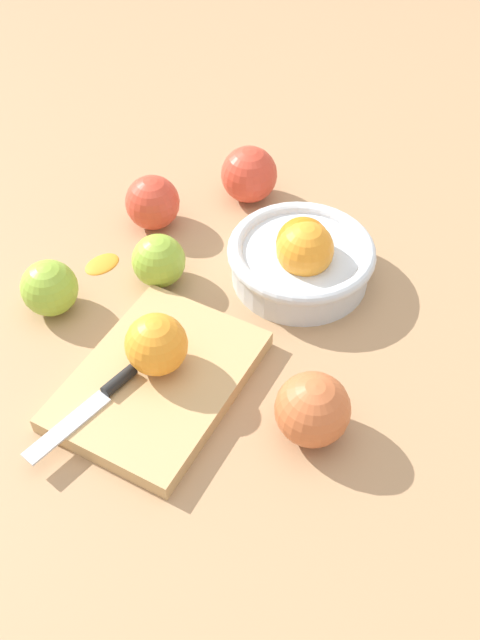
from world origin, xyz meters
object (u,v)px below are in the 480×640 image
(apple_mid_left, at_px, (249,174))
(bowl, at_px, (301,257))
(apple_front_right, at_px, (49,288))
(knife, at_px, (97,400))
(apple_front_left, at_px, (153,202))
(orange_on_board, at_px, (156,344))
(apple_back_right, at_px, (313,409))
(cutting_board, at_px, (159,380))
(apple_front_center, at_px, (159,261))

(apple_mid_left, bearing_deg, bowl, 42.61)
(apple_front_right, bearing_deg, apple_mid_left, 154.32)
(knife, height_order, apple_front_left, apple_front_left)
(bowl, bearing_deg, apple_mid_left, -137.39)
(bowl, relative_size, knife, 1.28)
(orange_on_board, bearing_deg, bowl, 155.57)
(apple_back_right, distance_m, apple_front_right, 0.37)
(cutting_board, xyz_separation_m, orange_on_board, (-0.01, -0.00, 0.05))
(cutting_board, bearing_deg, knife, -36.21)
(bowl, xyz_separation_m, apple_front_center, (0.07, -0.17, -0.00))
(apple_mid_left, xyz_separation_m, apple_front_right, (0.31, -0.15, -0.01))
(cutting_board, bearing_deg, orange_on_board, -159.70)
(knife, bearing_deg, apple_front_center, -171.47)
(apple_front_right, bearing_deg, knife, 48.14)
(orange_on_board, distance_m, knife, 0.09)
(knife, height_order, apple_mid_left, apple_mid_left)
(apple_front_center, distance_m, apple_front_right, 0.14)
(bowl, relative_size, cutting_board, 0.81)
(cutting_board, height_order, apple_front_center, apple_front_center)
(orange_on_board, xyz_separation_m, apple_front_right, (-0.05, -0.18, -0.02))
(bowl, xyz_separation_m, apple_back_right, (0.23, 0.09, 0.00))
(cutting_board, bearing_deg, apple_front_left, -152.43)
(bowl, bearing_deg, cutting_board, -22.15)
(apple_back_right, bearing_deg, bowl, -158.71)
(cutting_board, height_order, apple_front_right, apple_front_right)
(apple_front_left, height_order, apple_back_right, apple_back_right)
(bowl, xyz_separation_m, cutting_board, (0.23, -0.10, -0.03))
(bowl, xyz_separation_m, apple_front_left, (-0.03, -0.23, -0.00))
(cutting_board, xyz_separation_m, apple_front_right, (-0.06, -0.18, 0.03))
(apple_front_left, bearing_deg, knife, 16.11)
(apple_front_center, relative_size, apple_mid_left, 0.85)
(cutting_board, distance_m, apple_front_center, 0.18)
(bowl, xyz_separation_m, apple_front_right, (0.17, -0.28, -0.00))
(apple_front_left, distance_m, apple_back_right, 0.41)
(apple_front_left, xyz_separation_m, apple_front_right, (0.20, -0.04, -0.00))
(cutting_board, relative_size, apple_mid_left, 2.90)
(knife, relative_size, apple_back_right, 1.83)
(orange_on_board, xyz_separation_m, apple_front_center, (-0.15, -0.07, -0.02))
(orange_on_board, bearing_deg, apple_mid_left, -175.49)
(bowl, relative_size, apple_back_right, 2.35)
(apple_front_left, xyz_separation_m, apple_back_right, (0.26, 0.32, 0.00))
(cutting_board, height_order, apple_mid_left, apple_mid_left)
(apple_back_right, bearing_deg, apple_front_right, -98.90)
(bowl, distance_m, apple_front_left, 0.24)
(orange_on_board, xyz_separation_m, apple_mid_left, (-0.36, -0.03, -0.02))
(bowl, bearing_deg, knife, -25.35)
(knife, xyz_separation_m, apple_mid_left, (-0.44, 0.01, 0.02))
(apple_front_left, bearing_deg, apple_front_center, 30.42)
(bowl, height_order, apple_front_left, bowl)
(apple_back_right, relative_size, apple_front_right, 1.15)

